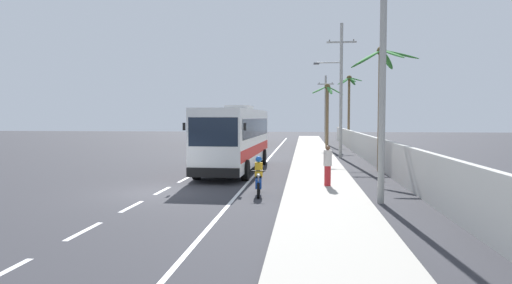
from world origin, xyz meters
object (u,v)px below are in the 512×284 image
object	(u,v)px
coach_bus_foreground	(235,137)
palm_third	(349,95)
palm_second	(327,104)
utility_pole_nearest	(383,58)
utility_pole_mid	(340,87)
utility_pole_far	(325,108)
coach_bus_far_lane	(237,127)
pedestrian_near_kerb	(328,165)
motorcycle_beside_bus	(259,179)
palm_nearest	(382,86)

from	to	relation	value
coach_bus_foreground	palm_third	world-z (taller)	palm_third
palm_second	palm_third	xyz separation A→B (m)	(2.56, 4.55, 1.09)
utility_pole_nearest	utility_pole_mid	xyz separation A→B (m)	(-0.04, 18.46, 0.20)
utility_pole_far	utility_pole_nearest	bearing A→B (deg)	-89.56
coach_bus_foreground	coach_bus_far_lane	xyz separation A→B (m)	(-3.77, 25.65, 0.03)
pedestrian_near_kerb	utility_pole_mid	distance (m)	16.05
utility_pole_far	coach_bus_foreground	bearing A→B (deg)	-103.28
pedestrian_near_kerb	utility_pole_nearest	xyz separation A→B (m)	(1.76, -3.12, 4.20)
utility_pole_far	palm_third	bearing A→B (deg)	-63.45
utility_pole_nearest	palm_second	distance (m)	27.83
coach_bus_foreground	utility_pole_far	size ratio (longest dim) A/B	1.43
motorcycle_beside_bus	palm_third	size ratio (longest dim) A/B	0.26
pedestrian_near_kerb	palm_second	bearing A→B (deg)	-136.20
utility_pole_mid	palm_third	distance (m)	14.05
motorcycle_beside_bus	utility_pole_far	size ratio (longest dim) A/B	0.24
coach_bus_foreground	utility_pole_nearest	size ratio (longest dim) A/B	1.14
utility_pole_far	palm_second	xyz separation A→B (m)	(-0.28, -9.11, 0.23)
coach_bus_foreground	utility_pole_nearest	bearing A→B (deg)	-53.94
pedestrian_near_kerb	palm_nearest	world-z (taller)	palm_nearest
palm_third	pedestrian_near_kerb	bearing A→B (deg)	-97.32
coach_bus_foreground	palm_second	bearing A→B (deg)	71.37
pedestrian_near_kerb	coach_bus_far_lane	bearing A→B (deg)	-117.99
coach_bus_far_lane	motorcycle_beside_bus	distance (m)	34.26
coach_bus_foreground	palm_second	xyz separation A→B (m)	(6.23, 18.48, 2.45)
palm_nearest	palm_second	world-z (taller)	palm_nearest
coach_bus_foreground	coach_bus_far_lane	bearing A→B (deg)	98.36
pedestrian_near_kerb	utility_pole_far	world-z (taller)	utility_pole_far
coach_bus_far_lane	utility_pole_mid	distance (m)	19.89
utility_pole_mid	palm_third	size ratio (longest dim) A/B	1.35
coach_bus_far_lane	utility_pole_far	world-z (taller)	utility_pole_far
utility_pole_mid	palm_second	world-z (taller)	utility_pole_mid
palm_third	utility_pole_nearest	bearing A→B (deg)	-93.53
coach_bus_far_lane	utility_pole_far	xyz separation A→B (m)	(10.28, 1.94, 2.19)
palm_third	utility_pole_far	bearing A→B (deg)	116.55
utility_pole_mid	palm_nearest	size ratio (longest dim) A/B	1.43
palm_third	utility_pole_mid	bearing A→B (deg)	-98.33
coach_bus_foreground	utility_pole_mid	world-z (taller)	utility_pole_mid
coach_bus_far_lane	pedestrian_near_kerb	size ratio (longest dim) A/B	6.98
palm_third	coach_bus_far_lane	bearing A→B (deg)	168.21
coach_bus_foreground	palm_nearest	distance (m)	8.96
coach_bus_far_lane	motorcycle_beside_bus	bearing A→B (deg)	-79.97
utility_pole_nearest	utility_pole_mid	bearing A→B (deg)	90.12
coach_bus_foreground	coach_bus_far_lane	size ratio (longest dim) A/B	0.94
coach_bus_foreground	pedestrian_near_kerb	xyz separation A→B (m)	(5.04, -6.21, -0.95)
coach_bus_far_lane	utility_pole_nearest	bearing A→B (deg)	-73.20
palm_nearest	coach_bus_far_lane	bearing A→B (deg)	116.00
motorcycle_beside_bus	utility_pole_far	distance (m)	36.09
coach_bus_foreground	utility_pole_far	distance (m)	28.44
coach_bus_foreground	palm_nearest	xyz separation A→B (m)	(8.44, 0.63, 2.94)
utility_pole_far	palm_second	distance (m)	9.12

